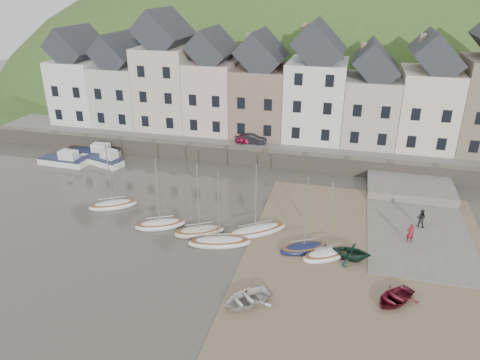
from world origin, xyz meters
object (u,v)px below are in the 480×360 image
(rowboat_red, at_px, (394,298))
(car_left, at_px, (249,139))
(rowboat_green, at_px, (351,251))
(car_right, at_px, (252,139))
(person_red, at_px, (410,233))
(person_dark, at_px, (421,218))
(sailboat_0, at_px, (113,205))
(rowboat_white, at_px, (246,299))

(rowboat_red, relative_size, car_left, 0.97)
(rowboat_green, bearing_deg, car_right, -141.17)
(car_right, bearing_deg, person_red, -135.94)
(person_dark, bearing_deg, sailboat_0, 21.34)
(person_red, xyz_separation_m, person_dark, (1.07, 2.77, -0.01))
(rowboat_red, bearing_deg, person_dark, 115.43)
(rowboat_green, xyz_separation_m, car_left, (-12.11, 19.02, 1.35))
(rowboat_white, xyz_separation_m, person_red, (10.61, 10.12, 0.51))
(person_red, bearing_deg, rowboat_red, 69.56)
(rowboat_red, distance_m, car_right, 27.45)
(person_dark, bearing_deg, person_red, 83.77)
(sailboat_0, xyz_separation_m, person_dark, (26.48, 2.95, 0.65))
(car_right, bearing_deg, person_dark, -128.59)
(sailboat_0, height_order, person_dark, sailboat_0)
(rowboat_white, height_order, car_right, car_right)
(rowboat_green, height_order, rowboat_red, rowboat_green)
(sailboat_0, relative_size, person_dark, 3.99)
(rowboat_red, bearing_deg, rowboat_green, 163.53)
(sailboat_0, height_order, rowboat_red, sailboat_0)
(car_left, bearing_deg, rowboat_red, -162.03)
(rowboat_white, bearing_deg, sailboat_0, -168.59)
(car_left, bearing_deg, person_dark, -140.89)
(rowboat_red, bearing_deg, car_right, 161.55)
(person_dark, relative_size, car_right, 0.48)
(rowboat_white, bearing_deg, rowboat_green, 91.83)
(person_red, distance_m, person_dark, 2.97)
(person_red, bearing_deg, car_left, -52.64)
(car_left, bearing_deg, rowboat_white, 177.98)
(sailboat_0, bearing_deg, car_right, 59.39)
(rowboat_green, bearing_deg, rowboat_white, -36.41)
(person_dark, distance_m, car_right, 21.44)
(rowboat_white, distance_m, rowboat_red, 9.43)
(person_dark, bearing_deg, car_right, -21.62)
(rowboat_white, bearing_deg, rowboat_red, 60.48)
(person_dark, xyz_separation_m, car_left, (-17.52, 12.76, 1.23))
(person_dark, bearing_deg, rowboat_green, 64.19)
(car_right, bearing_deg, rowboat_white, -169.90)
(person_red, relative_size, car_left, 0.50)
(rowboat_white, height_order, person_dark, person_dark)
(car_left, xyz_separation_m, car_right, (0.34, 0.00, -0.00))
(person_red, bearing_deg, person_dark, -120.50)
(rowboat_green, xyz_separation_m, car_right, (-11.78, 19.02, 1.35))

